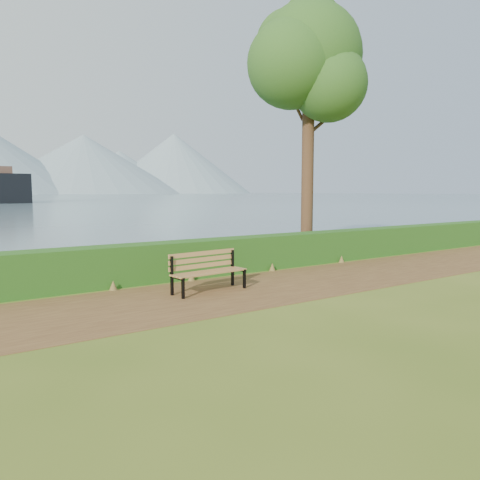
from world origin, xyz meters
TOP-DOWN VIEW (x-y plane):
  - ground at (0.00, 0.00)m, footprint 140.00×140.00m
  - path at (0.00, 0.30)m, footprint 40.00×3.40m
  - hedge at (0.00, 2.60)m, footprint 32.00×0.85m
  - bench at (-1.40, 0.72)m, footprint 1.92×0.72m
  - tree at (4.45, 3.71)m, footprint 4.71×3.90m

SIDE VIEW (x-z plane):
  - ground at x=0.00m, z-range 0.00..0.00m
  - path at x=0.00m, z-range 0.00..0.01m
  - hedge at x=0.00m, z-range 0.00..1.00m
  - bench at x=-1.40m, z-range 0.07..1.01m
  - tree at x=4.45m, z-range 2.21..11.31m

